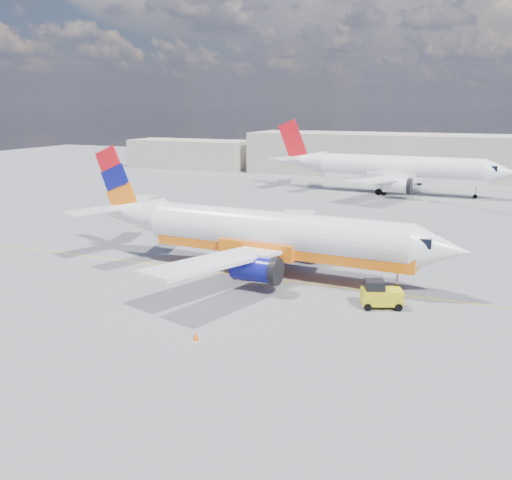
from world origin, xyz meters
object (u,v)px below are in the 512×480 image
at_px(main_jet, 263,234).
at_px(second_jet, 393,169).
at_px(traffic_cone, 196,337).
at_px(gse_tug, 380,295).

bearing_deg(main_jet, second_jet, 90.58).
distance_m(main_jet, traffic_cone, 14.76).
bearing_deg(gse_tug, main_jet, 135.54).
relative_size(main_jet, gse_tug, 10.90).
bearing_deg(second_jet, main_jet, -91.00).
bearing_deg(main_jet, traffic_cone, -80.51).
bearing_deg(traffic_cone, main_jet, 96.05).
height_order(main_jet, traffic_cone, main_jet).
xyz_separation_m(gse_tug, traffic_cone, (-8.89, -9.92, -0.62)).
bearing_deg(traffic_cone, second_jet, 89.20).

